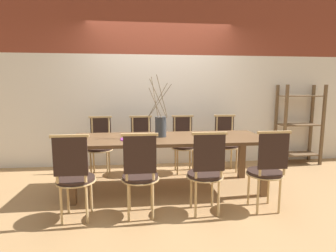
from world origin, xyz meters
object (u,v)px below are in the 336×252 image
(book_stack, at_px, (130,139))
(chair_far_center, at_px, (183,142))
(vase_centerpiece, at_px, (161,126))
(chair_near_center, at_px, (206,170))
(dining_table, at_px, (168,144))
(shelving_rack, at_px, (299,125))

(book_stack, bearing_deg, chair_far_center, 46.44)
(vase_centerpiece, relative_size, book_stack, 3.24)
(chair_far_center, distance_m, vase_centerpiece, 0.92)
(chair_near_center, distance_m, book_stack, 1.08)
(chair_far_center, relative_size, book_stack, 3.67)
(chair_far_center, xyz_separation_m, book_stack, (-0.84, -0.88, 0.24))
(dining_table, distance_m, shelving_rack, 2.72)
(book_stack, bearing_deg, shelving_rack, 20.88)
(dining_table, bearing_deg, chair_near_center, -66.62)
(chair_near_center, bearing_deg, chair_far_center, 89.65)
(dining_table, relative_size, book_stack, 10.16)
(chair_near_center, bearing_deg, vase_centerpiece, 117.67)
(book_stack, height_order, shelving_rack, shelving_rack)
(chair_near_center, xyz_separation_m, book_stack, (-0.83, 0.65, 0.24))
(dining_table, height_order, vase_centerpiece, vase_centerpiece)
(dining_table, bearing_deg, shelving_rack, 22.31)
(chair_far_center, height_order, shelving_rack, shelving_rack)
(dining_table, relative_size, shelving_rack, 1.79)
(chair_near_center, xyz_separation_m, vase_centerpiece, (-0.42, 0.81, 0.38))
(chair_far_center, distance_m, book_stack, 1.24)
(chair_near_center, height_order, book_stack, chair_near_center)
(dining_table, distance_m, book_stack, 0.52)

